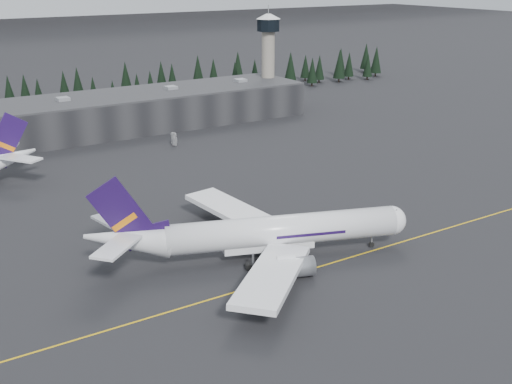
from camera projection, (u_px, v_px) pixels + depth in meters
ground at (311, 264)px, 125.66m from camera, size 1400.00×1400.00×0.00m
taxiline at (317, 267)px, 124.07m from camera, size 400.00×0.40×0.02m
terminal at (93, 115)px, 222.93m from camera, size 160.00×30.00×12.60m
control_tower at (268, 50)px, 257.84m from camera, size 10.00×10.00×37.70m
treeline at (61, 95)px, 251.94m from camera, size 360.00×20.00×15.00m
jet_main at (255, 233)px, 126.18m from camera, size 63.08×56.58×19.14m
gse_vehicle_b at (175, 143)px, 208.66m from camera, size 4.95×3.54×1.56m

